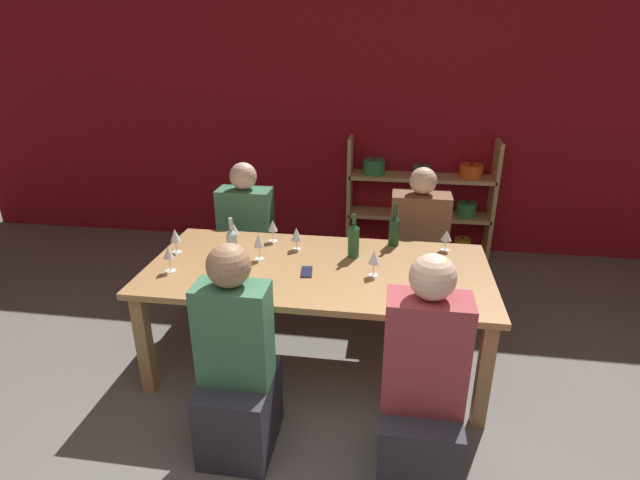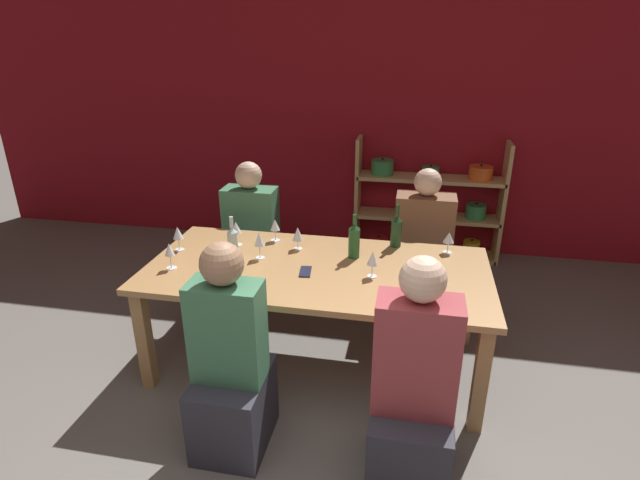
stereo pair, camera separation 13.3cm
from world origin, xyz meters
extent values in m
cube|color=maroon|center=(0.00, 3.83, 1.35)|extent=(8.80, 0.06, 2.70)
cube|color=tan|center=(-0.12, 3.63, 0.60)|extent=(0.04, 0.30, 1.20)
cube|color=tan|center=(1.30, 3.63, 0.60)|extent=(0.04, 0.30, 1.20)
cube|color=tan|center=(0.59, 3.63, 0.02)|extent=(1.42, 0.30, 0.04)
cylinder|color=red|center=(0.11, 3.63, 0.10)|extent=(0.20, 0.20, 0.12)
sphere|color=black|center=(0.11, 3.63, 0.17)|extent=(0.02, 0.02, 0.02)
cylinder|color=gold|center=(1.06, 3.63, 0.11)|extent=(0.17, 0.17, 0.15)
sphere|color=black|center=(1.06, 3.63, 0.20)|extent=(0.02, 0.02, 0.02)
cube|color=tan|center=(0.59, 3.63, 0.42)|extent=(1.42, 0.30, 0.04)
cylinder|color=red|center=(0.59, 3.63, 0.49)|extent=(0.23, 0.23, 0.11)
sphere|color=black|center=(0.59, 3.63, 0.56)|extent=(0.02, 0.02, 0.02)
cylinder|color=#338447|center=(1.06, 3.63, 0.51)|extent=(0.20, 0.20, 0.14)
sphere|color=black|center=(1.06, 3.63, 0.59)|extent=(0.02, 0.02, 0.02)
cube|color=tan|center=(0.59, 3.63, 0.82)|extent=(1.42, 0.30, 0.04)
cylinder|color=#338447|center=(0.11, 3.63, 0.91)|extent=(0.22, 0.22, 0.15)
sphere|color=black|center=(0.11, 3.63, 1.00)|extent=(0.02, 0.02, 0.02)
cylinder|color=#338447|center=(0.59, 3.63, 0.89)|extent=(0.17, 0.17, 0.10)
sphere|color=black|center=(0.59, 3.63, 0.95)|extent=(0.02, 0.02, 0.02)
cylinder|color=#E0561E|center=(1.06, 3.63, 0.90)|extent=(0.23, 0.23, 0.13)
sphere|color=black|center=(1.06, 3.63, 0.98)|extent=(0.02, 0.02, 0.02)
cube|color=#AD7F4C|center=(-0.14, 1.60, 0.72)|extent=(2.22, 1.07, 0.04)
cube|color=#AD7F4C|center=(-1.17, 1.14, 0.35)|extent=(0.08, 0.08, 0.70)
cube|color=#AD7F4C|center=(0.89, 1.14, 0.35)|extent=(0.08, 0.08, 0.70)
cube|color=#AD7F4C|center=(-1.17, 2.05, 0.35)|extent=(0.08, 0.08, 0.70)
cube|color=#AD7F4C|center=(0.89, 2.05, 0.35)|extent=(0.08, 0.08, 0.70)
cylinder|color=#1E4C23|center=(0.07, 1.80, 0.84)|extent=(0.08, 0.08, 0.20)
cone|color=#1E4C23|center=(0.07, 1.80, 0.96)|extent=(0.08, 0.08, 0.03)
cylinder|color=#1E4C23|center=(0.07, 1.80, 1.02)|extent=(0.03, 0.03, 0.07)
cylinder|color=#19381E|center=(0.34, 2.04, 0.84)|extent=(0.08, 0.08, 0.19)
cone|color=#19381E|center=(0.34, 2.04, 0.95)|extent=(0.08, 0.08, 0.03)
cylinder|color=#19381E|center=(0.34, 2.04, 1.01)|extent=(0.03, 0.03, 0.09)
cylinder|color=#B2C6C1|center=(-0.71, 1.60, 0.84)|extent=(0.07, 0.07, 0.20)
cone|color=#B2C6C1|center=(-0.71, 1.60, 0.96)|extent=(0.07, 0.07, 0.03)
cylinder|color=#B2C6C1|center=(-0.71, 1.60, 1.01)|extent=(0.03, 0.03, 0.08)
cylinder|color=white|center=(-0.78, 1.84, 0.74)|extent=(0.07, 0.07, 0.00)
cylinder|color=white|center=(-0.78, 1.84, 0.79)|extent=(0.01, 0.01, 0.09)
cone|color=white|center=(-0.78, 1.84, 0.88)|extent=(0.08, 0.08, 0.08)
cylinder|color=maroon|center=(-0.78, 1.84, 0.86)|extent=(0.04, 0.04, 0.03)
cylinder|color=white|center=(-1.14, 1.69, 0.74)|extent=(0.06, 0.06, 0.00)
cylinder|color=white|center=(-1.14, 1.69, 0.79)|extent=(0.01, 0.01, 0.08)
cone|color=white|center=(-1.14, 1.69, 0.87)|extent=(0.07, 0.07, 0.09)
cylinder|color=beige|center=(-1.14, 1.69, 0.85)|extent=(0.04, 0.04, 0.03)
cylinder|color=white|center=(-0.53, 1.98, 0.74)|extent=(0.07, 0.07, 0.00)
cylinder|color=white|center=(-0.53, 1.98, 0.79)|extent=(0.01, 0.01, 0.08)
cone|color=white|center=(-0.53, 1.98, 0.87)|extent=(0.07, 0.07, 0.08)
cylinder|color=beige|center=(-0.53, 1.98, 0.85)|extent=(0.04, 0.04, 0.03)
cylinder|color=white|center=(-0.55, 1.66, 0.74)|extent=(0.06, 0.06, 0.00)
cylinder|color=white|center=(-0.55, 1.66, 0.79)|extent=(0.01, 0.01, 0.09)
cone|color=white|center=(-0.55, 1.66, 0.88)|extent=(0.07, 0.07, 0.09)
cylinder|color=white|center=(-1.06, 1.40, 0.74)|extent=(0.07, 0.07, 0.00)
cylinder|color=white|center=(-1.06, 1.40, 0.79)|extent=(0.01, 0.01, 0.09)
cone|color=white|center=(-1.06, 1.40, 0.88)|extent=(0.06, 0.06, 0.08)
cylinder|color=white|center=(-0.33, 1.86, 0.74)|extent=(0.06, 0.06, 0.00)
cylinder|color=white|center=(-0.33, 1.86, 0.78)|extent=(0.01, 0.01, 0.06)
cone|color=white|center=(-0.33, 1.86, 0.86)|extent=(0.08, 0.08, 0.09)
cylinder|color=maroon|center=(-0.33, 1.86, 0.83)|extent=(0.04, 0.04, 0.04)
cylinder|color=white|center=(0.70, 2.00, 0.74)|extent=(0.06, 0.06, 0.00)
cylinder|color=white|center=(0.70, 2.00, 0.78)|extent=(0.01, 0.01, 0.07)
cone|color=white|center=(0.70, 2.00, 0.86)|extent=(0.07, 0.07, 0.07)
cylinder|color=white|center=(0.22, 1.53, 0.74)|extent=(0.06, 0.06, 0.00)
cylinder|color=white|center=(0.22, 1.53, 0.79)|extent=(0.01, 0.01, 0.08)
cone|color=white|center=(0.22, 1.53, 0.87)|extent=(0.07, 0.07, 0.09)
cylinder|color=beige|center=(0.22, 1.53, 0.85)|extent=(0.04, 0.04, 0.04)
cylinder|color=white|center=(-0.59, 1.25, 0.74)|extent=(0.07, 0.07, 0.00)
cylinder|color=white|center=(-0.59, 1.25, 0.78)|extent=(0.01, 0.01, 0.08)
cone|color=white|center=(-0.59, 1.25, 0.87)|extent=(0.08, 0.08, 0.09)
cylinder|color=beige|center=(-0.59, 1.25, 0.84)|extent=(0.04, 0.04, 0.04)
cube|color=#1E2338|center=(-0.20, 1.51, 0.75)|extent=(0.09, 0.16, 0.01)
cube|color=#2D2D38|center=(-0.45, 0.78, 0.23)|extent=(0.38, 0.47, 0.45)
cube|color=#3D7551|center=(-0.45, 0.78, 0.73)|extent=(0.38, 0.21, 0.56)
sphere|color=#9E7556|center=(-0.45, 0.78, 1.12)|extent=(0.22, 0.22, 0.22)
cube|color=#2D2D38|center=(0.54, 2.49, 0.22)|extent=(0.46, 0.57, 0.43)
cube|color=brown|center=(0.54, 2.49, 0.71)|extent=(0.46, 0.25, 0.56)
sphere|color=beige|center=(0.54, 2.49, 1.10)|extent=(0.21, 0.21, 0.21)
cube|color=#2D2D38|center=(0.51, 0.71, 0.23)|extent=(0.39, 0.49, 0.47)
cube|color=#99383D|center=(0.51, 0.71, 0.76)|extent=(0.39, 0.21, 0.59)
sphere|color=beige|center=(0.51, 0.71, 1.16)|extent=(0.21, 0.21, 0.21)
cube|color=#2D2D38|center=(-0.88, 2.47, 0.22)|extent=(0.44, 0.55, 0.44)
cube|color=#3D7551|center=(-0.88, 2.47, 0.71)|extent=(0.44, 0.24, 0.53)
sphere|color=beige|center=(-0.88, 2.47, 1.09)|extent=(0.22, 0.22, 0.22)
camera|label=1|loc=(0.31, -1.30, 2.15)|focal=28.00mm
camera|label=2|loc=(0.44, -1.27, 2.15)|focal=28.00mm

